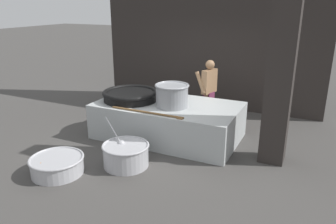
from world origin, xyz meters
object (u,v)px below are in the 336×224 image
object	(u,v)px
stock_pot	(172,95)
prep_bowl_vegetables	(126,154)
cook	(209,90)
prep_bowl_meat	(57,164)
giant_wok_near	(131,95)

from	to	relation	value
stock_pot	prep_bowl_vegetables	bearing A→B (deg)	-100.69
cook	prep_bowl_meat	xyz separation A→B (m)	(-1.52, -3.53, -0.67)
giant_wok_near	cook	xyz separation A→B (m)	(1.37, 1.32, -0.04)
prep_bowl_vegetables	prep_bowl_meat	xyz separation A→B (m)	(-0.92, -0.75, -0.06)
cook	prep_bowl_meat	size ratio (longest dim) A/B	1.66
prep_bowl_meat	cook	bearing A→B (deg)	66.64
stock_pot	cook	distance (m)	1.42
stock_pot	prep_bowl_vegetables	xyz separation A→B (m)	(-0.26, -1.40, -0.78)
stock_pot	prep_bowl_meat	size ratio (longest dim) A/B	0.76
giant_wok_near	stock_pot	xyz separation A→B (m)	(1.03, -0.05, 0.13)
stock_pot	prep_bowl_vegetables	size ratio (longest dim) A/B	0.68
cook	prep_bowl_meat	distance (m)	3.90
giant_wok_near	prep_bowl_vegetables	distance (m)	1.76
stock_pot	prep_bowl_meat	xyz separation A→B (m)	(-1.18, -2.16, -0.84)
stock_pot	giant_wok_near	bearing A→B (deg)	177.38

